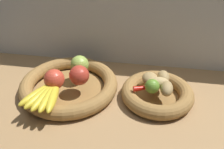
{
  "coord_description": "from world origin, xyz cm",
  "views": [
    {
      "loc": [
        9.38,
        -72.13,
        60.09
      ],
      "look_at": [
        -2.9,
        3.32,
        9.54
      ],
      "focal_mm": 38.73,
      "sensor_mm": 36.0,
      "label": 1
    }
  ],
  "objects_px": {
    "apple_red_front": "(54,79)",
    "lime_near": "(152,87)",
    "fruit_bowl_left": "(69,85)",
    "potato_oblong": "(150,78)",
    "potato_large": "(159,83)",
    "potato_back": "(163,77)",
    "chili_pepper": "(153,87)",
    "fruit_bowl_right": "(157,94)",
    "potato_small": "(167,88)",
    "apple_red_right": "(79,75)",
    "apple_green_back": "(80,64)",
    "banana_bunch_front": "(46,95)"
  },
  "relations": [
    {
      "from": "apple_red_front",
      "to": "lime_near",
      "type": "xyz_separation_m",
      "value": [
        0.36,
        0.03,
        -0.01
      ]
    },
    {
      "from": "lime_near",
      "to": "fruit_bowl_left",
      "type": "bearing_deg",
      "value": 173.92
    },
    {
      "from": "potato_oblong",
      "to": "potato_large",
      "type": "distance_m",
      "value": 0.04
    },
    {
      "from": "fruit_bowl_left",
      "to": "apple_red_front",
      "type": "xyz_separation_m",
      "value": [
        -0.03,
        -0.06,
        0.07
      ]
    },
    {
      "from": "potato_back",
      "to": "fruit_bowl_left",
      "type": "bearing_deg",
      "value": -173.87
    },
    {
      "from": "potato_oblong",
      "to": "potato_large",
      "type": "height_order",
      "value": "potato_large"
    },
    {
      "from": "lime_near",
      "to": "chili_pepper",
      "type": "distance_m",
      "value": 0.03
    },
    {
      "from": "fruit_bowl_right",
      "to": "potato_oblong",
      "type": "distance_m",
      "value": 0.06
    },
    {
      "from": "potato_small",
      "to": "potato_large",
      "type": "distance_m",
      "value": 0.04
    },
    {
      "from": "apple_red_right",
      "to": "chili_pepper",
      "type": "relative_size",
      "value": 0.52
    },
    {
      "from": "fruit_bowl_right",
      "to": "potato_small",
      "type": "relative_size",
      "value": 3.7
    },
    {
      "from": "apple_green_back",
      "to": "potato_small",
      "type": "xyz_separation_m",
      "value": [
        0.35,
        -0.09,
        -0.01
      ]
    },
    {
      "from": "apple_red_right",
      "to": "potato_back",
      "type": "relative_size",
      "value": 1.14
    },
    {
      "from": "apple_red_front",
      "to": "potato_large",
      "type": "distance_m",
      "value": 0.39
    },
    {
      "from": "potato_small",
      "to": "banana_bunch_front",
      "type": "bearing_deg",
      "value": -166.37
    },
    {
      "from": "apple_red_right",
      "to": "lime_near",
      "type": "xyz_separation_m",
      "value": [
        0.28,
        -0.01,
        -0.01
      ]
    },
    {
      "from": "banana_bunch_front",
      "to": "potato_oblong",
      "type": "height_order",
      "value": "potato_oblong"
    },
    {
      "from": "potato_back",
      "to": "fruit_bowl_right",
      "type": "bearing_deg",
      "value": -114.44
    },
    {
      "from": "potato_oblong",
      "to": "chili_pepper",
      "type": "bearing_deg",
      "value": -72.87
    },
    {
      "from": "fruit_bowl_left",
      "to": "potato_large",
      "type": "height_order",
      "value": "potato_large"
    },
    {
      "from": "fruit_bowl_right",
      "to": "apple_red_front",
      "type": "height_order",
      "value": "apple_red_front"
    },
    {
      "from": "apple_red_front",
      "to": "apple_green_back",
      "type": "height_order",
      "value": "apple_red_front"
    },
    {
      "from": "fruit_bowl_right",
      "to": "chili_pepper",
      "type": "xyz_separation_m",
      "value": [
        -0.02,
        -0.01,
        0.04
      ]
    },
    {
      "from": "apple_red_right",
      "to": "potato_small",
      "type": "height_order",
      "value": "apple_red_right"
    },
    {
      "from": "fruit_bowl_left",
      "to": "potato_oblong",
      "type": "distance_m",
      "value": 0.33
    },
    {
      "from": "apple_red_front",
      "to": "potato_back",
      "type": "distance_m",
      "value": 0.41
    },
    {
      "from": "potato_large",
      "to": "apple_green_back",
      "type": "bearing_deg",
      "value": 170.02
    },
    {
      "from": "apple_red_right",
      "to": "potato_small",
      "type": "distance_m",
      "value": 0.33
    },
    {
      "from": "apple_green_back",
      "to": "potato_back",
      "type": "relative_size",
      "value": 1.09
    },
    {
      "from": "potato_back",
      "to": "potato_oblong",
      "type": "height_order",
      "value": "potato_back"
    },
    {
      "from": "apple_red_right",
      "to": "potato_large",
      "type": "xyz_separation_m",
      "value": [
        0.3,
        0.02,
        -0.02
      ]
    },
    {
      "from": "potato_oblong",
      "to": "apple_green_back",
      "type": "bearing_deg",
      "value": 173.86
    },
    {
      "from": "fruit_bowl_right",
      "to": "potato_back",
      "type": "height_order",
      "value": "potato_back"
    },
    {
      "from": "apple_red_front",
      "to": "chili_pepper",
      "type": "distance_m",
      "value": 0.37
    },
    {
      "from": "potato_small",
      "to": "potato_oblong",
      "type": "xyz_separation_m",
      "value": [
        -0.06,
        0.05,
        -0.0
      ]
    },
    {
      "from": "apple_red_right",
      "to": "lime_near",
      "type": "height_order",
      "value": "apple_red_right"
    },
    {
      "from": "apple_green_back",
      "to": "chili_pepper",
      "type": "xyz_separation_m",
      "value": [
        0.3,
        -0.07,
        -0.03
      ]
    },
    {
      "from": "potato_back",
      "to": "chili_pepper",
      "type": "distance_m",
      "value": 0.07
    },
    {
      "from": "apple_red_right",
      "to": "potato_large",
      "type": "relative_size",
      "value": 0.94
    },
    {
      "from": "fruit_bowl_right",
      "to": "fruit_bowl_left",
      "type": "bearing_deg",
      "value": -180.0
    },
    {
      "from": "potato_oblong",
      "to": "potato_large",
      "type": "relative_size",
      "value": 0.81
    },
    {
      "from": "banana_bunch_front",
      "to": "chili_pepper",
      "type": "distance_m",
      "value": 0.39
    },
    {
      "from": "potato_small",
      "to": "potato_large",
      "type": "relative_size",
      "value": 0.91
    },
    {
      "from": "apple_red_right",
      "to": "potato_large",
      "type": "distance_m",
      "value": 0.3
    },
    {
      "from": "apple_red_front",
      "to": "potato_oblong",
      "type": "relative_size",
      "value": 1.14
    },
    {
      "from": "apple_green_back",
      "to": "chili_pepper",
      "type": "height_order",
      "value": "apple_green_back"
    },
    {
      "from": "apple_red_front",
      "to": "potato_back",
      "type": "relative_size",
      "value": 1.12
    },
    {
      "from": "potato_small",
      "to": "chili_pepper",
      "type": "xyz_separation_m",
      "value": [
        -0.05,
        0.02,
        -0.01
      ]
    },
    {
      "from": "potato_back",
      "to": "chili_pepper",
      "type": "height_order",
      "value": "potato_back"
    },
    {
      "from": "fruit_bowl_right",
      "to": "potato_small",
      "type": "xyz_separation_m",
      "value": [
        0.03,
        -0.03,
        0.05
      ]
    }
  ]
}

